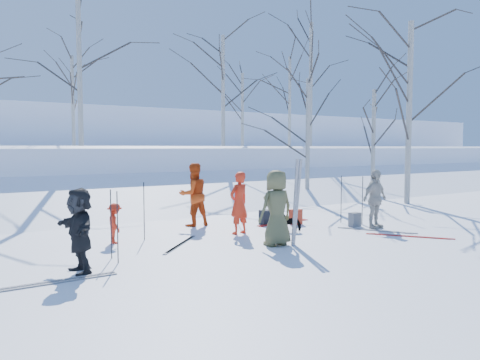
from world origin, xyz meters
TOP-DOWN VIEW (x-y plane):
  - ground at (0.00, 0.00)m, footprint 120.00×120.00m
  - snow_ramp at (0.00, 7.00)m, footprint 70.00×9.49m
  - snow_plateau at (0.00, 17.00)m, footprint 70.00×18.00m
  - far_hill at (0.00, 38.00)m, footprint 90.00×30.00m
  - skier_olive_center at (-0.40, -0.57)m, footprint 0.82×0.54m
  - skier_red_north at (-0.34, 1.03)m, footprint 0.63×0.48m
  - skier_redor_behind at (-0.73, 2.70)m, footprint 0.84×0.66m
  - skier_red_seated at (-3.28, 1.58)m, footprint 0.39×0.61m
  - skier_cream_east at (3.12, -0.25)m, footprint 0.95×0.47m
  - skier_grey_west at (-4.57, -0.50)m, footprint 0.47×1.37m
  - dog at (0.93, 0.58)m, footprint 0.55×0.61m
  - upright_ski_left at (-0.10, -0.84)m, footprint 0.07×0.16m
  - upright_ski_right at (-0.03, -0.82)m, footprint 0.09×0.23m
  - ski_pair_a at (-5.03, -0.88)m, footprint 0.24×1.90m
  - ski_pair_b at (2.86, -0.55)m, footprint 1.80×2.07m
  - ski_pair_c at (1.62, 1.73)m, footprint 0.66×1.95m
  - ski_pair_d at (-2.13, 0.64)m, footprint 2.10×2.10m
  - ski_pair_e at (2.90, -1.51)m, footprint 1.99×2.09m
  - ski_pole_a at (3.04, 0.90)m, footprint 0.02×0.02m
  - ski_pole_b at (0.39, 2.19)m, footprint 0.02×0.02m
  - ski_pole_c at (3.34, 0.38)m, footprint 0.02×0.02m
  - ski_pole_d at (0.80, 2.71)m, footprint 0.02×0.02m
  - ski_pole_e at (-2.59, 1.59)m, footprint 0.02×0.02m
  - ski_pole_f at (-3.81, -0.22)m, footprint 0.02×0.02m
  - ski_pole_g at (-3.79, 0.22)m, footprint 0.02×0.02m
  - backpack_red at (1.78, 1.38)m, footprint 0.32×0.22m
  - backpack_grey at (2.88, 0.23)m, footprint 0.30×0.20m
  - backpack_dark at (1.07, 1.82)m, footprint 0.34×0.24m
  - birch_plateau_d at (4.78, 10.29)m, footprint 4.19×4.19m
  - birch_plateau_e at (7.44, 12.68)m, footprint 3.35×3.35m
  - birch_plateau_f at (10.66, 10.82)m, footprint 5.26×5.26m
  - birch_plateau_g at (12.31, 14.65)m, footprint 4.54×4.54m
  - birch_plateau_h at (-1.76, 10.23)m, footprint 4.79×4.79m
  - birch_plateau_i at (-0.47, 16.74)m, footprint 3.88×3.88m
  - birch_edge_b at (8.47, 2.81)m, footprint 5.39×5.39m
  - birch_edge_c at (9.30, 5.22)m, footprint 3.84×3.84m
  - birch_edge_e at (5.94, 5.66)m, footprint 4.01×4.01m

SIDE VIEW (x-z plane):
  - ground at x=0.00m, z-range 0.00..0.00m
  - ski_pair_a at x=-5.03m, z-range 0.00..0.02m
  - ski_pair_b at x=2.86m, z-range 0.00..0.02m
  - ski_pair_c at x=1.62m, z-range 0.00..0.02m
  - ski_pair_d at x=-2.13m, z-range 0.00..0.02m
  - ski_pair_e at x=2.90m, z-range 0.00..0.02m
  - snow_ramp at x=0.00m, z-range -1.91..2.21m
  - backpack_grey at x=2.88m, z-range 0.00..0.38m
  - backpack_dark at x=1.07m, z-range 0.00..0.40m
  - backpack_red at x=1.78m, z-range 0.00..0.42m
  - dog at x=0.93m, z-range 0.00..0.48m
  - skier_red_seated at x=-3.28m, z-range 0.00..0.90m
  - ski_pole_a at x=3.04m, z-range 0.00..1.34m
  - ski_pole_b at x=0.39m, z-range 0.00..1.34m
  - ski_pole_c at x=3.34m, z-range 0.00..1.34m
  - ski_pole_d at x=0.80m, z-range 0.00..1.34m
  - ski_pole_e at x=-2.59m, z-range 0.00..1.34m
  - ski_pole_f at x=-3.81m, z-range 0.00..1.34m
  - ski_pole_g at x=-3.79m, z-range 0.00..1.34m
  - skier_grey_west at x=-4.57m, z-range 0.00..1.46m
  - skier_red_north at x=-0.34m, z-range 0.00..1.55m
  - skier_cream_east at x=3.12m, z-range 0.00..1.56m
  - skier_olive_center at x=-0.40m, z-range 0.00..1.66m
  - skier_redor_behind at x=-0.73m, z-range 0.00..1.72m
  - upright_ski_left at x=-0.10m, z-range 0.00..1.90m
  - upright_ski_right at x=-0.03m, z-range 0.00..1.90m
  - snow_plateau at x=0.00m, z-range -0.10..2.10m
  - far_hill at x=0.00m, z-range -1.00..5.00m
  - birch_edge_c at x=9.30m, z-range 0.00..4.63m
  - birch_edge_e at x=5.94m, z-range 0.00..4.87m
  - birch_edge_b at x=8.47m, z-range 0.00..6.84m
  - birch_plateau_e at x=7.44m, z-range 2.20..6.13m
  - birch_plateau_i at x=-0.47m, z-range 2.20..6.89m
  - birch_plateau_d at x=4.78m, z-range 2.20..7.33m
  - birch_plateau_g at x=12.31m, z-range 2.20..7.83m
  - birch_plateau_h at x=-1.76m, z-range 2.20..8.19m
  - birch_plateau_f at x=10.66m, z-range 2.20..8.85m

